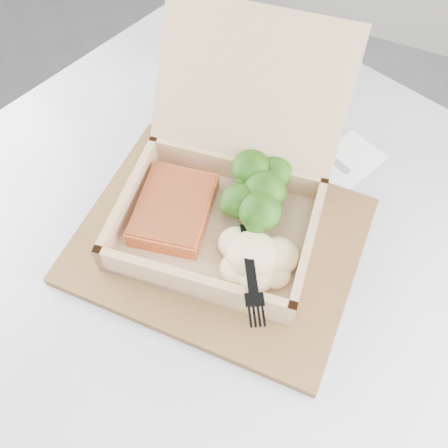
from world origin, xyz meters
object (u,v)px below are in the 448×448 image
at_px(takeout_container, 228,180).
at_px(paper_cup, 196,44).
at_px(cafe_table, 221,308).
at_px(serving_tray, 219,240).

distance_m(takeout_container, paper_cup, 0.27).
xyz_separation_m(cafe_table, paper_cup, (-0.16, 0.28, 0.24)).
bearing_deg(serving_tray, takeout_container, 101.75).
height_order(serving_tray, paper_cup, paper_cup).
xyz_separation_m(cafe_table, serving_tray, (-0.00, 0.01, 0.20)).
bearing_deg(cafe_table, paper_cup, 120.12).
bearing_deg(paper_cup, takeout_container, -56.37).
relative_size(cafe_table, serving_tray, 3.07).
bearing_deg(serving_tray, cafe_table, -59.03).
xyz_separation_m(cafe_table, takeout_container, (-0.02, 0.06, 0.25)).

